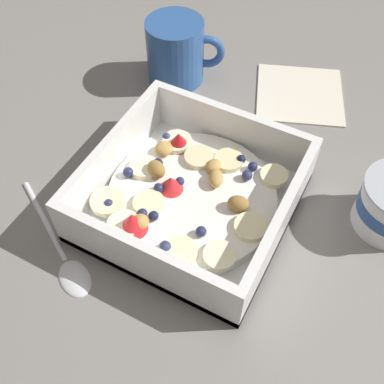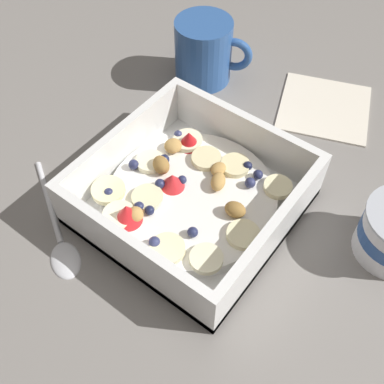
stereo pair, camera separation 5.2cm
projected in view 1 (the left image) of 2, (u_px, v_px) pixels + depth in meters
ground_plane at (207, 209)px, 0.55m from camera, size 2.40×2.40×0.00m
fruit_bowl at (190, 196)px, 0.53m from camera, size 0.22×0.22×0.07m
spoon at (64, 258)px, 0.50m from camera, size 0.10×0.16×0.01m
coffee_mug at (177, 51)px, 0.65m from camera, size 0.08×0.11×0.09m
folded_napkin at (300, 93)px, 0.66m from camera, size 0.15×0.15×0.01m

